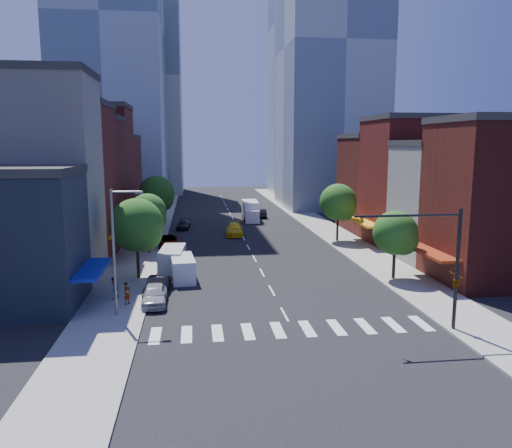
% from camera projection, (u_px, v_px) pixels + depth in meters
% --- Properties ---
extents(ground, '(220.00, 220.00, 0.00)m').
position_uv_depth(ground, '(285.00, 314.00, 36.09)').
color(ground, black).
rests_on(ground, ground).
extents(sidewalk_left, '(5.00, 120.00, 0.15)m').
position_uv_depth(sidewalk_left, '(153.00, 227.00, 73.74)').
color(sidewalk_left, gray).
rests_on(sidewalk_left, ground).
extents(sidewalk_right, '(5.00, 120.00, 0.15)m').
position_uv_depth(sidewalk_right, '(318.00, 224.00, 76.81)').
color(sidewalk_right, gray).
rests_on(sidewalk_right, ground).
extents(crosswalk, '(19.00, 3.00, 0.01)m').
position_uv_depth(crosswalk, '(293.00, 329.00, 33.15)').
color(crosswalk, silver).
rests_on(crosswalk, ground).
extents(bldg_left_1, '(12.00, 8.00, 18.00)m').
position_uv_depth(bldg_left_1, '(26.00, 181.00, 43.85)').
color(bldg_left_1, beige).
rests_on(bldg_left_1, ground).
extents(bldg_left_2, '(12.00, 9.00, 16.00)m').
position_uv_depth(bldg_left_2, '(53.00, 185.00, 52.33)').
color(bldg_left_2, maroon).
rests_on(bldg_left_2, ground).
extents(bldg_left_3, '(12.00, 8.00, 15.00)m').
position_uv_depth(bldg_left_3, '(73.00, 183.00, 60.74)').
color(bldg_left_3, '#501714').
rests_on(bldg_left_3, ground).
extents(bldg_left_4, '(12.00, 9.00, 17.00)m').
position_uv_depth(bldg_left_4, '(87.00, 171.00, 68.91)').
color(bldg_left_4, maroon).
rests_on(bldg_left_4, ground).
extents(bldg_left_5, '(12.00, 10.00, 13.00)m').
position_uv_depth(bldg_left_5, '(100.00, 181.00, 78.53)').
color(bldg_left_5, '#501714').
rests_on(bldg_left_5, ground).
extents(bldg_right_0, '(12.00, 9.00, 14.00)m').
position_uv_depth(bldg_right_0, '(506.00, 204.00, 43.93)').
color(bldg_right_0, '#501714').
rests_on(bldg_right_0, ground).
extents(bldg_right_1, '(12.00, 8.00, 12.00)m').
position_uv_depth(bldg_right_1, '(456.00, 204.00, 52.42)').
color(bldg_right_1, beige).
rests_on(bldg_right_1, ground).
extents(bldg_right_2, '(12.00, 10.00, 15.00)m').
position_uv_depth(bldg_right_2, '(419.00, 183.00, 61.00)').
color(bldg_right_2, maroon).
rests_on(bldg_right_2, ground).
extents(bldg_right_3, '(12.00, 10.00, 13.00)m').
position_uv_depth(bldg_right_3, '(387.00, 185.00, 70.95)').
color(bldg_right_3, '#501714').
rests_on(bldg_right_3, ground).
extents(tower_nw, '(20.00, 22.00, 70.00)m').
position_uv_depth(tower_nw, '(109.00, 25.00, 96.43)').
color(tower_nw, '#8C99A8').
rests_on(tower_nw, ground).
extents(tower_ne, '(18.00, 20.00, 60.00)m').
position_uv_depth(tower_ne, '(331.00, 49.00, 94.54)').
color(tower_ne, '#9EA5AD').
rests_on(tower_ne, ground).
extents(tower_far_e, '(22.00, 22.00, 80.00)m').
position_uv_depth(tower_far_e, '(322.00, 23.00, 115.99)').
color(tower_far_e, '#8C99A8').
rests_on(tower_far_e, ground).
extents(tower_far_w, '(18.00, 18.00, 56.00)m').
position_uv_depth(tower_far_w, '(144.00, 79.00, 122.53)').
color(tower_far_w, '#9EA5AD').
rests_on(tower_far_w, ground).
extents(traffic_signal, '(7.24, 2.24, 8.00)m').
position_uv_depth(traffic_signal, '(449.00, 270.00, 32.25)').
color(traffic_signal, black).
rests_on(traffic_signal, sidewalk_right).
extents(streetlight, '(2.25, 0.25, 9.00)m').
position_uv_depth(streetlight, '(116.00, 244.00, 34.79)').
color(streetlight, slate).
rests_on(streetlight, sidewalk_left).
extents(tree_left_near, '(4.80, 4.80, 7.30)m').
position_uv_depth(tree_left_near, '(138.00, 227.00, 44.63)').
color(tree_left_near, black).
rests_on(tree_left_near, sidewalk_left).
extents(tree_left_mid, '(4.20, 4.20, 6.65)m').
position_uv_depth(tree_left_mid, '(149.00, 214.00, 55.46)').
color(tree_left_mid, black).
rests_on(tree_left_mid, sidewalk_left).
extents(tree_left_far, '(5.00, 5.00, 7.75)m').
position_uv_depth(tree_left_far, '(158.00, 195.00, 69.07)').
color(tree_left_far, black).
rests_on(tree_left_far, sidewalk_left).
extents(tree_right_near, '(4.00, 4.00, 6.20)m').
position_uv_depth(tree_right_near, '(397.00, 235.00, 44.62)').
color(tree_right_near, black).
rests_on(tree_right_near, sidewalk_right).
extents(tree_right_far, '(4.60, 4.60, 7.20)m').
position_uv_depth(tree_right_far, '(339.00, 204.00, 62.15)').
color(tree_right_far, black).
rests_on(tree_right_far, sidewalk_right).
extents(parked_car_front, '(1.91, 4.60, 1.56)m').
position_uv_depth(parked_car_front, '(155.00, 295.00, 38.20)').
color(parked_car_front, '#A6A5AA').
rests_on(parked_car_front, ground).
extents(parked_car_second, '(2.08, 4.47, 1.42)m').
position_uv_depth(parked_car_second, '(157.00, 286.00, 40.89)').
color(parked_car_second, black).
rests_on(parked_car_second, ground).
extents(parked_car_third, '(2.75, 5.19, 1.39)m').
position_uv_depth(parked_car_third, '(168.00, 241.00, 59.56)').
color(parked_car_third, '#999999').
rests_on(parked_car_third, ground).
extents(parked_car_rear, '(2.14, 4.53, 1.27)m').
position_uv_depth(parked_car_rear, '(183.00, 225.00, 72.36)').
color(parked_car_rear, black).
rests_on(parked_car_rear, ground).
extents(cargo_van_near, '(2.43, 5.12, 2.11)m').
position_uv_depth(cargo_van_near, '(183.00, 269.00, 45.15)').
color(cargo_van_near, silver).
rests_on(cargo_van_near, ground).
extents(cargo_van_far, '(2.58, 5.53, 2.29)m').
position_uv_depth(cargo_van_far, '(172.00, 260.00, 48.16)').
color(cargo_van_far, silver).
rests_on(cargo_van_far, ground).
extents(taxi, '(2.62, 5.61, 1.59)m').
position_uv_depth(taxi, '(234.00, 230.00, 67.24)').
color(taxi, yellow).
rests_on(taxi, ground).
extents(traffic_car_oncoming, '(1.66, 4.41, 1.44)m').
position_uv_depth(traffic_car_oncoming, '(261.00, 213.00, 83.87)').
color(traffic_car_oncoming, black).
rests_on(traffic_car_oncoming, ground).
extents(traffic_car_far, '(2.20, 4.61, 1.52)m').
position_uv_depth(traffic_car_far, '(247.00, 209.00, 89.57)').
color(traffic_car_far, '#999999').
rests_on(traffic_car_far, ground).
extents(box_truck, '(2.59, 7.83, 3.13)m').
position_uv_depth(box_truck, '(250.00, 212.00, 80.20)').
color(box_truck, white).
rests_on(box_truck, ground).
extents(pedestrian_near, '(0.69, 0.74, 1.70)m').
position_uv_depth(pedestrian_near, '(127.00, 293.00, 37.82)').
color(pedestrian_near, '#999999').
rests_on(pedestrian_near, sidewalk_left).
extents(pedestrian_far, '(0.92, 1.02, 1.73)m').
position_uv_depth(pedestrian_far, '(114.00, 288.00, 39.14)').
color(pedestrian_far, '#999999').
rests_on(pedestrian_far, sidewalk_left).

